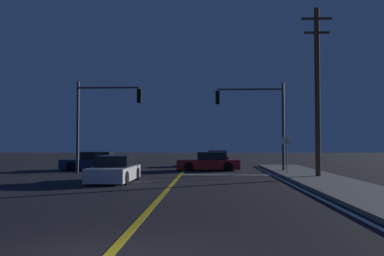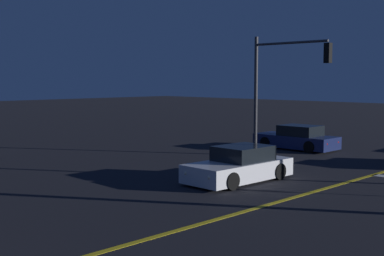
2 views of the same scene
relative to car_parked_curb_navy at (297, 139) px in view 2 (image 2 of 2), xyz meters
The scene contains 4 objects.
lane_line_center 14.91m from the car_parked_curb_navy, 63.50° to the right, with size 0.20×35.32×0.01m, color gold.
car_parked_curb_navy is the anchor object (origin of this frame).
car_distant_tail_white 9.96m from the car_parked_curb_navy, 68.89° to the right, with size 2.06×4.52×1.34m.
traffic_signal_far_left 5.12m from the car_parked_curb_navy, 69.24° to the right, with size 4.28×0.28×6.01m.
Camera 2 is at (9.45, -0.64, 3.89)m, focal length 48.32 mm.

